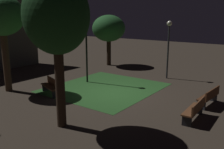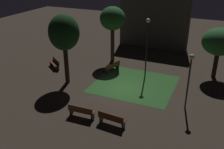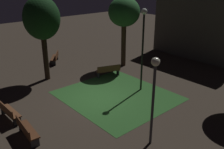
# 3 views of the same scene
# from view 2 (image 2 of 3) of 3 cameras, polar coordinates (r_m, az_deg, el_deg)

# --- Properties ---
(ground_plane) EXTENTS (60.00, 60.00, 0.00)m
(ground_plane) POSITION_cam_2_polar(r_m,az_deg,el_deg) (21.06, 2.71, -3.09)
(ground_plane) COLOR #3D3328
(grass_lawn) EXTENTS (6.57, 6.03, 0.01)m
(grass_lawn) POSITION_cam_2_polar(r_m,az_deg,el_deg) (21.80, 5.01, -2.13)
(grass_lawn) COLOR #2D6028
(grass_lawn) RESTS_ON ground
(bench_by_lamp) EXTENTS (1.81, 0.54, 0.88)m
(bench_by_lamp) POSITION_cam_2_polar(r_m,az_deg,el_deg) (17.30, -6.86, -8.02)
(bench_by_lamp) COLOR brown
(bench_by_lamp) RESTS_ON ground
(bench_lawn_edge) EXTENTS (1.83, 0.62, 0.88)m
(bench_lawn_edge) POSITION_cam_2_polar(r_m,az_deg,el_deg) (16.44, -0.11, -9.74)
(bench_lawn_edge) COLOR #512D19
(bench_lawn_edge) RESTS_ON ground
(bench_back_row) EXTENTS (1.73, 1.46, 0.88)m
(bench_back_row) POSITION_cam_2_polar(r_m,az_deg,el_deg) (25.46, -12.56, 2.53)
(bench_back_row) COLOR #512D19
(bench_back_row) RESTS_ON ground
(bench_front_left) EXTENTS (1.05, 1.86, 0.88)m
(bench_front_left) POSITION_cam_2_polar(r_m,az_deg,el_deg) (23.96, 0.03, 1.74)
(bench_front_left) COLOR brown
(bench_front_left) RESTS_ON ground
(tree_back_right) EXTENTS (2.47, 2.47, 5.83)m
(tree_back_right) POSITION_cam_2_polar(r_m,az_deg,el_deg) (20.89, -10.62, 8.99)
(tree_back_right) COLOR #2D2116
(tree_back_right) RESTS_ON ground
(tree_right_canopy) EXTENTS (2.49, 2.49, 5.54)m
(tree_right_canopy) POSITION_cam_2_polar(r_m,az_deg,el_deg) (25.48, 0.12, 12.13)
(tree_right_canopy) COLOR #423021
(tree_right_canopy) RESTS_ON ground
(tree_lawn_side) EXTENTS (2.90, 2.90, 4.45)m
(tree_lawn_side) POSITION_cam_2_polar(r_m,az_deg,el_deg) (23.66, 22.72, 6.65)
(tree_lawn_side) COLOR #2D2116
(tree_lawn_side) RESTS_ON ground
(lamp_post_plaza_west) EXTENTS (0.36, 0.36, 4.04)m
(lamp_post_plaza_west) POSITION_cam_2_polar(r_m,az_deg,el_deg) (17.93, 16.87, 0.59)
(lamp_post_plaza_west) COLOR #333338
(lamp_post_plaza_west) RESTS_ON ground
(lamp_post_path_center) EXTENTS (0.36, 0.36, 5.24)m
(lamp_post_path_center) POSITION_cam_2_polar(r_m,az_deg,el_deg) (22.04, 7.79, 7.78)
(lamp_post_path_center) COLOR black
(lamp_post_path_center) RESTS_ON ground
(building_wall_backdrop) EXTENTS (8.04, 0.80, 6.03)m
(building_wall_backdrop) POSITION_cam_2_polar(r_m,az_deg,el_deg) (30.56, 9.23, 11.42)
(building_wall_backdrop) COLOR #4C4742
(building_wall_backdrop) RESTS_ON ground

